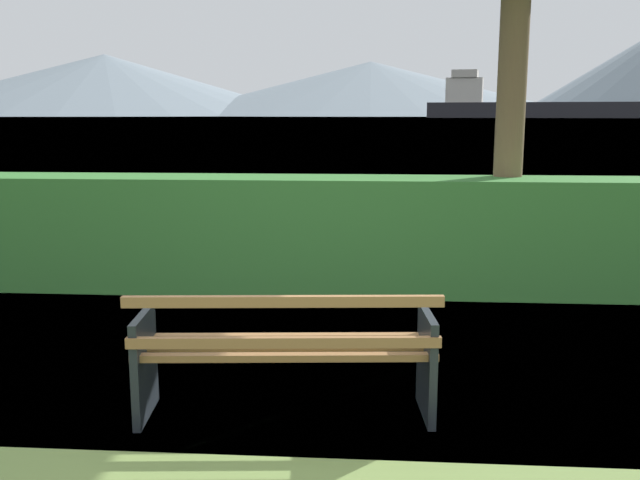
# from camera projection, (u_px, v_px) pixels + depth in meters

# --- Properties ---
(ground_plane) EXTENTS (1400.00, 1400.00, 0.00)m
(ground_plane) POSITION_uv_depth(u_px,v_px,m) (286.00, 413.00, 4.50)
(ground_plane) COLOR olive
(water_surface) EXTENTS (620.00, 620.00, 0.00)m
(water_surface) POSITION_uv_depth(u_px,v_px,m) (370.00, 118.00, 308.08)
(water_surface) COLOR slate
(water_surface) RESTS_ON ground_plane
(park_bench) EXTENTS (1.92, 0.72, 0.87)m
(park_bench) POSITION_uv_depth(u_px,v_px,m) (285.00, 353.00, 4.36)
(park_bench) COLOR olive
(park_bench) RESTS_ON ground_plane
(hedge_row) EXTENTS (12.01, 0.80, 1.24)m
(hedge_row) POSITION_uv_depth(u_px,v_px,m) (321.00, 234.00, 7.55)
(hedge_row) COLOR #387A33
(hedge_row) RESTS_ON ground_plane
(cargo_ship_large) EXTENTS (85.97, 28.95, 20.24)m
(cargo_ship_large) POSITION_uv_depth(u_px,v_px,m) (513.00, 104.00, 296.07)
(cargo_ship_large) COLOR #232328
(cargo_ship_large) RESTS_ON water_surface
(distant_hills) EXTENTS (768.96, 353.45, 85.43)m
(distant_hills) POSITION_uv_depth(u_px,v_px,m) (403.00, 76.00, 539.52)
(distant_hills) COLOR gray
(distant_hills) RESTS_ON ground_plane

